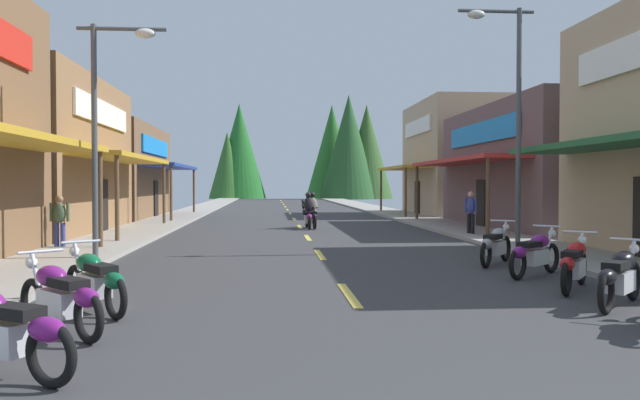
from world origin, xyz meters
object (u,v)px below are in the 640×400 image
(motorcycle_parked_right_4, at_px, (535,253))
(rider_cruising_lead, at_px, (308,213))
(motorcycle_parked_right_2, at_px, (620,276))
(motorcycle_parked_left_1, at_px, (60,296))
(motorcycle_parked_left_2, at_px, (95,280))
(pedestrian_by_shop, at_px, (60,219))
(motorcycle_parked_right_5, at_px, (496,244))
(streetlamp_left, at_px, (109,106))
(streetlamp_right, at_px, (508,96))
(rider_cruising_trailing, at_px, (312,213))
(pedestrian_browsing, at_px, (471,210))
(motorcycle_parked_right_3, at_px, (574,263))

(motorcycle_parked_right_4, distance_m, rider_cruising_lead, 14.87)
(motorcycle_parked_right_2, height_order, motorcycle_parked_left_1, same)
(motorcycle_parked_left_2, height_order, pedestrian_by_shop, pedestrian_by_shop)
(motorcycle_parked_right_5, distance_m, rider_cruising_lead, 12.99)
(motorcycle_parked_right_5, distance_m, motorcycle_parked_left_2, 9.36)
(streetlamp_left, height_order, streetlamp_right, streetlamp_right)
(motorcycle_parked_right_4, xyz_separation_m, motorcycle_parked_left_2, (-8.06, -3.04, 0.00))
(rider_cruising_lead, distance_m, rider_cruising_trailing, 0.36)
(streetlamp_left, height_order, motorcycle_parked_right_5, streetlamp_left)
(motorcycle_parked_right_4, height_order, rider_cruising_trailing, rider_cruising_trailing)
(streetlamp_right, distance_m, motorcycle_parked_right_2, 8.95)
(streetlamp_right, xyz_separation_m, motorcycle_parked_right_2, (-1.26, -7.95, -3.90))
(motorcycle_parked_left_1, bearing_deg, motorcycle_parked_right_5, -95.22)
(streetlamp_left, bearing_deg, motorcycle_parked_right_5, -8.23)
(motorcycle_parked_left_1, xyz_separation_m, pedestrian_browsing, (9.95, 14.21, 0.47))
(motorcycle_parked_right_4, relative_size, motorcycle_parked_right_5, 0.96)
(motorcycle_parked_right_3, height_order, motorcycle_parked_right_5, same)
(rider_cruising_trailing, xyz_separation_m, pedestrian_browsing, (5.44, -4.89, 0.30))
(motorcycle_parked_right_4, relative_size, rider_cruising_trailing, 0.79)
(streetlamp_left, relative_size, rider_cruising_trailing, 2.71)
(streetlamp_right, relative_size, motorcycle_parked_right_5, 3.88)
(streetlamp_left, xyz_separation_m, rider_cruising_trailing, (5.77, 11.42, -3.17))
(motorcycle_parked_right_3, distance_m, pedestrian_browsing, 11.67)
(motorcycle_parked_left_1, relative_size, rider_cruising_trailing, 0.76)
(streetlamp_right, height_order, rider_cruising_lead, streetlamp_right)
(motorcycle_parked_right_4, relative_size, rider_cruising_lead, 0.79)
(streetlamp_left, xyz_separation_m, rider_cruising_lead, (5.58, 11.12, -3.17))
(pedestrian_browsing, bearing_deg, streetlamp_left, 1.15)
(rider_cruising_trailing, bearing_deg, motorcycle_parked_right_4, -170.91)
(motorcycle_parked_right_2, bearing_deg, pedestrian_browsing, 36.39)
(motorcycle_parked_right_3, distance_m, rider_cruising_trailing, 16.80)
(rider_cruising_trailing, bearing_deg, motorcycle_parked_left_1, 161.96)
(streetlamp_left, height_order, motorcycle_parked_right_4, streetlamp_left)
(motorcycle_parked_left_1, xyz_separation_m, rider_cruising_trailing, (4.51, 19.10, 0.17))
(motorcycle_parked_right_3, xyz_separation_m, motorcycle_parked_right_5, (-0.11, 3.65, 0.00))
(streetlamp_left, distance_m, motorcycle_parked_left_2, 7.24)
(rider_cruising_trailing, distance_m, pedestrian_browsing, 7.32)
(motorcycle_parked_right_2, bearing_deg, rider_cruising_lead, 56.53)
(streetlamp_left, bearing_deg, rider_cruising_trailing, 63.22)
(motorcycle_parked_right_3, relative_size, motorcycle_parked_right_4, 1.06)
(motorcycle_parked_right_3, distance_m, pedestrian_by_shop, 13.86)
(motorcycle_parked_right_4, xyz_separation_m, motorcycle_parked_right_5, (-0.12, 1.91, 0.00))
(motorcycle_parked_right_4, xyz_separation_m, motorcycle_parked_left_1, (-8.13, -4.42, 0.00))
(motorcycle_parked_right_4, distance_m, motorcycle_parked_left_1, 9.25)
(motorcycle_parked_right_5, relative_size, motorcycle_parked_left_2, 1.00)
(motorcycle_parked_right_3, xyz_separation_m, rider_cruising_lead, (-3.79, 16.11, 0.17))
(rider_cruising_lead, relative_size, rider_cruising_trailing, 1.00)
(streetlamp_left, relative_size, pedestrian_browsing, 3.51)
(motorcycle_parked_right_4, bearing_deg, streetlamp_left, 120.29)
(motorcycle_parked_right_2, distance_m, rider_cruising_lead, 18.07)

